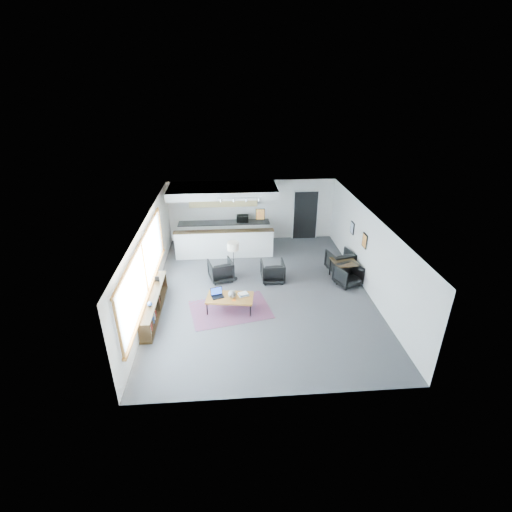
{
  "coord_description": "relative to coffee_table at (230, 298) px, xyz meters",
  "views": [
    {
      "loc": [
        -0.98,
        -10.53,
        6.45
      ],
      "look_at": [
        -0.14,
        0.4,
        1.12
      ],
      "focal_mm": 26.0,
      "sensor_mm": 36.0,
      "label": 1
    }
  ],
  "objects": [
    {
      "name": "book_stack",
      "position": [
        0.41,
        0.06,
        0.08
      ],
      "size": [
        0.36,
        0.33,
        0.09
      ],
      "rotation": [
        0.0,
        0.0,
        0.34
      ],
      "color": "silver",
      "rests_on": "coffee_table"
    },
    {
      "name": "track_light",
      "position": [
        0.45,
        3.19,
        2.1
      ],
      "size": [
        1.6,
        0.07,
        0.15
      ],
      "color": "silver",
      "rests_on": "room"
    },
    {
      "name": "wall_art_lower",
      "position": [
        4.5,
        1.39,
        1.13
      ],
      "size": [
        0.03,
        0.38,
        0.48
      ],
      "color": "black",
      "rests_on": "room"
    },
    {
      "name": "coffee_table",
      "position": [
        0.0,
        0.0,
        0.0
      ],
      "size": [
        1.49,
        0.94,
        0.46
      ],
      "rotation": [
        0.0,
        0.0,
        -0.14
      ],
      "color": "brown",
      "rests_on": "floor"
    },
    {
      "name": "doorway",
      "position": [
        3.34,
        5.42,
        0.65
      ],
      "size": [
        1.1,
        0.12,
        2.15
      ],
      "color": "black",
      "rests_on": "room"
    },
    {
      "name": "dining_table",
      "position": [
        4.0,
        1.64,
        0.2
      ],
      "size": [
        0.89,
        0.89,
        0.68
      ],
      "rotation": [
        0.0,
        0.0,
        0.11
      ],
      "color": "#322211",
      "rests_on": "floor"
    },
    {
      "name": "microwave",
      "position": [
        0.62,
        5.14,
        0.67
      ],
      "size": [
        0.51,
        0.31,
        0.33
      ],
      "primitive_type": "imported",
      "rotation": [
        0.0,
        0.0,
        -0.07
      ],
      "color": "black",
      "rests_on": "kitchenette"
    },
    {
      "name": "armchair_right",
      "position": [
        1.5,
        1.7,
        -0.02
      ],
      "size": [
        0.79,
        0.75,
        0.8
      ],
      "primitive_type": "imported",
      "rotation": [
        0.0,
        0.0,
        3.16
      ],
      "color": "black",
      "rests_on": "floor"
    },
    {
      "name": "kilim_rug",
      "position": [
        0.0,
        -0.0,
        -0.42
      ],
      "size": [
        2.65,
        2.07,
        0.01
      ],
      "rotation": [
        0.0,
        0.0,
        0.21
      ],
      "color": "#552C42",
      "rests_on": "floor"
    },
    {
      "name": "laptop",
      "position": [
        -0.39,
        0.09,
        0.11
      ],
      "size": [
        0.43,
        0.38,
        0.25
      ],
      "rotation": [
        0.0,
        0.0,
        0.3
      ],
      "color": "black",
      "rests_on": "coffee_table"
    },
    {
      "name": "window",
      "position": [
        -2.43,
        0.09,
        1.03
      ],
      "size": [
        0.1,
        5.95,
        1.66
      ],
      "color": "#8CBFFF",
      "rests_on": "room"
    },
    {
      "name": "ceramic_pot",
      "position": [
        0.07,
        -0.02,
        0.15
      ],
      "size": [
        0.23,
        0.23,
        0.23
      ],
      "rotation": [
        0.0,
        0.0,
        0.34
      ],
      "color": "gray",
      "rests_on": "coffee_table"
    },
    {
      "name": "wall_art_upper",
      "position": [
        4.5,
        2.69,
        1.08
      ],
      "size": [
        0.03,
        0.34,
        0.44
      ],
      "color": "black",
      "rests_on": "room"
    },
    {
      "name": "armchair_left",
      "position": [
        -0.29,
        1.9,
        -0.02
      ],
      "size": [
        0.94,
        0.91,
        0.8
      ],
      "primitive_type": "imported",
      "rotation": [
        0.0,
        0.0,
        3.4
      ],
      "color": "black",
      "rests_on": "floor"
    },
    {
      "name": "dining_chair_near",
      "position": [
        4.04,
        1.24,
        -0.09
      ],
      "size": [
        0.83,
        0.81,
        0.67
      ],
      "primitive_type": "imported",
      "rotation": [
        0.0,
        0.0,
        0.39
      ],
      "color": "black",
      "rests_on": "floor"
    },
    {
      "name": "kitchenette",
      "position": [
        -0.16,
        4.7,
        0.96
      ],
      "size": [
        4.2,
        1.96,
        2.6
      ],
      "color": "white",
      "rests_on": "floor"
    },
    {
      "name": "room",
      "position": [
        1.04,
        0.99,
        0.88
      ],
      "size": [
        7.02,
        9.02,
        2.62
      ],
      "color": "#48484B",
      "rests_on": "ground"
    },
    {
      "name": "coaster",
      "position": [
        0.12,
        -0.2,
        0.04
      ],
      "size": [
        0.13,
        0.13,
        0.01
      ],
      "rotation": [
        0.0,
        0.0,
        -0.38
      ],
      "color": "#E5590C",
      "rests_on": "coffee_table"
    },
    {
      "name": "floor_lamp",
      "position": [
        0.16,
        1.9,
        0.81
      ],
      "size": [
        0.43,
        0.43,
        1.42
      ],
      "rotation": [
        0.0,
        0.0,
        -0.07
      ],
      "color": "black",
      "rests_on": "floor"
    },
    {
      "name": "dining_chair_far",
      "position": [
        4.04,
        2.24,
        -0.06
      ],
      "size": [
        0.85,
        0.82,
        0.73
      ],
      "primitive_type": "imported",
      "rotation": [
        0.0,
        0.0,
        3.38
      ],
      "color": "black",
      "rests_on": "floor"
    },
    {
      "name": "console",
      "position": [
        -2.26,
        -0.05,
        -0.1
      ],
      "size": [
        0.35,
        3.0,
        0.8
      ],
      "color": "#322211",
      "rests_on": "floor"
    }
  ]
}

